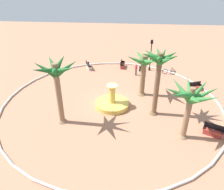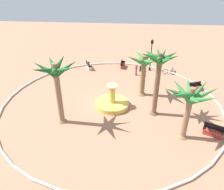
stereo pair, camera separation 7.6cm
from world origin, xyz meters
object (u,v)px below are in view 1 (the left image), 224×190
palm_tree_near_fountain (144,67)px  bench_southeast (89,66)px  bicycle_red_frame (169,72)px  fountain (112,103)px  palm_tree_far_side (159,67)px  palm_tree_by_curb (56,78)px  bench_west (122,65)px  bench_east (194,88)px  trash_bin (141,69)px  person_cyclist_helmet (136,69)px  lamppost (151,53)px  palm_tree_mid_plaza (190,99)px  bench_north (213,132)px

palm_tree_near_fountain → bench_southeast: size_ratio=2.84×
bicycle_red_frame → fountain: bearing=51.5°
palm_tree_far_side → palm_tree_by_curb: bearing=14.0°
bench_west → bicycle_red_frame: bench_west is taller
bench_east → bench_southeast: same height
palm_tree_far_side → trash_bin: palm_tree_far_side is taller
bench_southeast → bicycle_red_frame: size_ratio=0.97×
fountain → person_cyclist_helmet: fountain is taller
palm_tree_by_curb → bicycle_red_frame: bearing=-133.6°
palm_tree_far_side → bicycle_red_frame: bearing=-105.8°
bench_southeast → lamppost: lamppost is taller
fountain → bicycle_red_frame: fountain is taller
bench_southeast → lamppost: bearing=-178.2°
palm_tree_near_fountain → palm_tree_mid_plaza: (-3.16, 6.77, 0.31)m
palm_tree_mid_plaza → bench_east: 9.32m
lamppost → bicycle_red_frame: bearing=155.0°
palm_tree_near_fountain → palm_tree_mid_plaza: 7.48m
palm_tree_mid_plaza → bench_southeast: bearing=-52.6°
bench_east → person_cyclist_helmet: size_ratio=1.04×
palm_tree_near_fountain → palm_tree_mid_plaza: bearing=115.0°
lamppost → bicycle_red_frame: size_ratio=2.51×
bench_southeast → trash_bin: bearing=178.3°
bench_east → bench_north: (0.35, 7.83, 0.00)m
fountain → bench_east: (-9.00, -4.12, 0.02)m
bench_west → trash_bin: size_ratio=2.23×
bench_north → lamppost: (4.39, -13.30, 2.18)m
palm_tree_by_curb → palm_tree_mid_plaza: bearing=174.0°
palm_tree_by_curb → bench_southeast: 13.02m
bench_east → bench_north: size_ratio=1.01×
palm_tree_far_side → bicycle_red_frame: size_ratio=3.62×
palm_tree_near_fountain → palm_tree_mid_plaza: size_ratio=0.98×
palm_tree_near_fountain → lamppost: 7.11m
trash_bin → bicycle_red_frame: bearing=169.5°
bench_north → fountain: bearing=-23.2°
palm_tree_near_fountain → person_cyclist_helmet: 5.71m
palm_tree_mid_plaza → palm_tree_far_side: 3.98m
palm_tree_near_fountain → palm_tree_far_side: (-1.04, 3.62, 1.49)m
palm_tree_far_side → bench_east: size_ratio=3.72×
bench_north → bench_west: bearing=-59.7°
palm_tree_by_curb → bicycle_red_frame: palm_tree_by_curb is taller
fountain → palm_tree_by_curb: 6.59m
palm_tree_far_side → palm_tree_mid_plaza: bearing=123.8°
palm_tree_far_side → bench_southeast: 13.90m
palm_tree_by_curb → palm_tree_far_side: 8.53m
lamppost → bicycle_red_frame: lamppost is taller
palm_tree_by_curb → bench_southeast: bearing=-90.3°
palm_tree_far_side → palm_tree_near_fountain: bearing=-73.9°
bench_east → bicycle_red_frame: bench_east is taller
palm_tree_mid_plaza → bench_west: (5.67, -14.39, -3.25)m
person_cyclist_helmet → palm_tree_mid_plaza: bearing=107.6°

